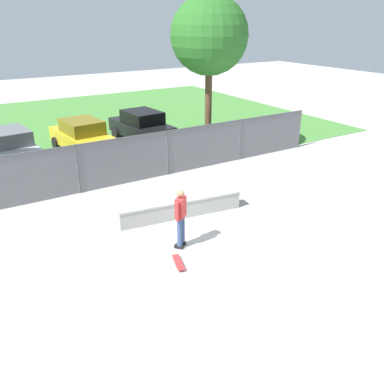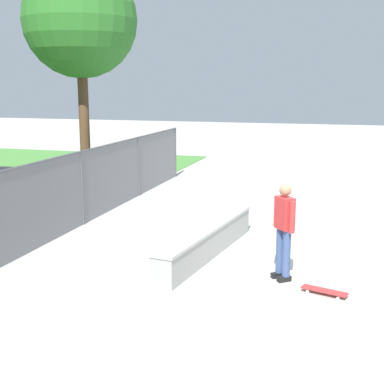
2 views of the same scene
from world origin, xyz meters
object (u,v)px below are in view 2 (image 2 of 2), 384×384
(tree_near_right, at_px, (80,21))
(concrete_ledge, at_px, (207,241))
(skateboarder, at_px, (284,227))
(skateboard, at_px, (324,291))

(tree_near_right, bearing_deg, concrete_ledge, -131.04)
(skateboarder, bearing_deg, skateboard, -124.47)
(skateboard, relative_size, tree_near_right, 0.11)
(skateboarder, bearing_deg, tree_near_right, 51.47)
(skateboard, bearing_deg, tree_near_right, 51.87)
(concrete_ledge, bearing_deg, tree_near_right, 48.96)
(concrete_ledge, distance_m, skateboard, 2.96)
(skateboarder, height_order, tree_near_right, tree_near_right)
(skateboard, xyz_separation_m, tree_near_right, (6.07, 7.73, 5.39))
(concrete_ledge, bearing_deg, skateboard, -121.31)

